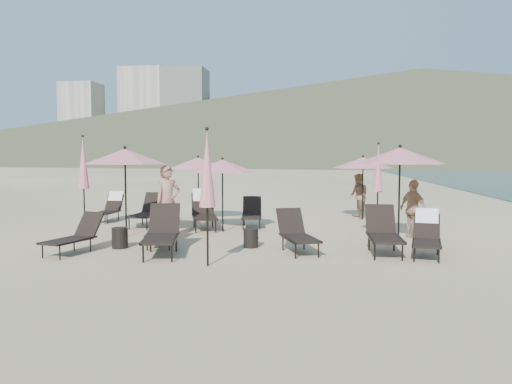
# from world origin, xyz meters

# --- Properties ---
(ground) EXTENTS (800.00, 800.00, 0.00)m
(ground) POSITION_xyz_m (0.00, 0.00, 0.00)
(ground) COLOR #D6BA8C
(ground) RESTS_ON ground
(volcanic_headland) EXTENTS (690.00, 690.00, 55.00)m
(volcanic_headland) POSITION_xyz_m (71.37, 302.62, 26.49)
(volcanic_headland) COLOR brown
(volcanic_headland) RESTS_ON ground
(hotel_skyline) EXTENTS (109.00, 82.00, 55.00)m
(hotel_skyline) POSITION_xyz_m (-93.62, 271.21, 24.18)
(hotel_skyline) COLOR beige
(hotel_skyline) RESTS_ON ground
(lounger_0) EXTENTS (0.92, 1.59, 0.86)m
(lounger_0) POSITION_xyz_m (-4.27, -0.64, 0.40)
(lounger_0) COLOR black
(lounger_0) RESTS_ON ground
(lounger_1) EXTENTS (0.92, 1.67, 0.91)m
(lounger_1) POSITION_xyz_m (-2.71, 0.62, 0.42)
(lounger_1) COLOR black
(lounger_1) RESTS_ON ground
(lounger_2) EXTENTS (1.05, 1.92, 1.05)m
(lounger_2) POSITION_xyz_m (-2.33, -0.50, 0.49)
(lounger_2) COLOR black
(lounger_2) RESTS_ON ground
(lounger_3) EXTENTS (1.11, 1.71, 0.92)m
(lounger_3) POSITION_xyz_m (0.58, 0.16, 0.43)
(lounger_3) COLOR black
(lounger_3) RESTS_ON ground
(lounger_4) EXTENTS (0.70, 1.77, 1.02)m
(lounger_4) POSITION_xyz_m (2.48, 0.26, 0.48)
(lounger_4) COLOR black
(lounger_4) RESTS_ON ground
(lounger_5) EXTENTS (0.85, 1.63, 0.97)m
(lounger_5) POSITION_xyz_m (3.38, 0.11, 0.46)
(lounger_5) COLOR black
(lounger_5) RESTS_ON ground
(lounger_6) EXTENTS (0.59, 1.54, 0.95)m
(lounger_6) POSITION_xyz_m (-5.86, 4.79, 0.45)
(lounger_6) COLOR black
(lounger_6) RESTS_ON ground
(lounger_7) EXTENTS (0.68, 1.74, 1.00)m
(lounger_7) POSITION_xyz_m (-4.18, 3.76, 0.47)
(lounger_7) COLOR black
(lounger_7) RESTS_ON ground
(lounger_8) EXTENTS (1.17, 1.95, 1.15)m
(lounger_8) POSITION_xyz_m (-2.36, 3.52, 0.55)
(lounger_8) COLOR black
(lounger_8) RESTS_ON ground
(lounger_9) EXTENTS (0.76, 1.59, 0.88)m
(lounger_9) POSITION_xyz_m (-0.99, 4.09, 0.41)
(lounger_9) COLOR black
(lounger_9) RESTS_ON ground
(umbrella_open_0) EXTENTS (2.24, 2.24, 2.42)m
(umbrella_open_0) POSITION_xyz_m (-4.04, 1.70, 2.14)
(umbrella_open_0) COLOR black
(umbrella_open_0) RESTS_ON ground
(umbrella_open_1) EXTENTS (1.97, 1.97, 2.12)m
(umbrella_open_1) POSITION_xyz_m (-1.66, 2.92, 1.87)
(umbrella_open_1) COLOR black
(umbrella_open_1) RESTS_ON ground
(umbrella_open_2) EXTENTS (2.26, 2.26, 2.43)m
(umbrella_open_2) POSITION_xyz_m (3.05, 1.86, 2.15)
(umbrella_open_2) COLOR black
(umbrella_open_2) RESTS_ON ground
(umbrella_open_3) EXTENTS (2.02, 2.02, 2.18)m
(umbrella_open_3) POSITION_xyz_m (-2.93, 5.15, 1.92)
(umbrella_open_3) COLOR black
(umbrella_open_3) RESTS_ON ground
(umbrella_open_4) EXTENTS (2.03, 2.03, 2.18)m
(umbrella_open_4) POSITION_xyz_m (2.50, 6.20, 1.93)
(umbrella_open_4) COLOR black
(umbrella_open_4) RESTS_ON ground
(umbrella_closed_0) EXTENTS (0.32, 0.32, 2.70)m
(umbrella_closed_0) POSITION_xyz_m (-1.07, -1.53, 1.88)
(umbrella_closed_0) COLOR black
(umbrella_closed_0) RESTS_ON ground
(umbrella_closed_1) EXTENTS (0.30, 0.30, 2.55)m
(umbrella_closed_1) POSITION_xyz_m (2.76, 4.04, 1.78)
(umbrella_closed_1) COLOR black
(umbrella_closed_1) RESTS_ON ground
(umbrella_closed_2) EXTENTS (0.32, 0.32, 2.78)m
(umbrella_closed_2) POSITION_xyz_m (-5.88, 3.03, 1.93)
(umbrella_closed_2) COLOR black
(umbrella_closed_2) RESTS_ON ground
(side_table_0) EXTENTS (0.37, 0.37, 0.48)m
(side_table_0) POSITION_xyz_m (-3.53, 0.07, 0.24)
(side_table_0) COLOR black
(side_table_0) RESTS_ON ground
(side_table_1) EXTENTS (0.35, 0.35, 0.44)m
(side_table_1) POSITION_xyz_m (-0.52, 0.56, 0.22)
(side_table_1) COLOR black
(side_table_1) RESTS_ON ground
(beachgoer_a) EXTENTS (0.81, 0.81, 1.90)m
(beachgoer_a) POSITION_xyz_m (-2.91, 1.79, 0.95)
(beachgoer_a) COLOR #AE735E
(beachgoer_a) RESTS_ON ground
(beachgoer_b) EXTENTS (0.81, 0.91, 1.55)m
(beachgoer_b) POSITION_xyz_m (2.39, 6.62, 0.78)
(beachgoer_b) COLOR #9A724F
(beachgoer_b) RESTS_ON ground
(beachgoer_c) EXTENTS (0.82, 0.96, 1.54)m
(beachgoer_c) POSITION_xyz_m (3.49, 2.39, 0.77)
(beachgoer_c) COLOR tan
(beachgoer_c) RESTS_ON ground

